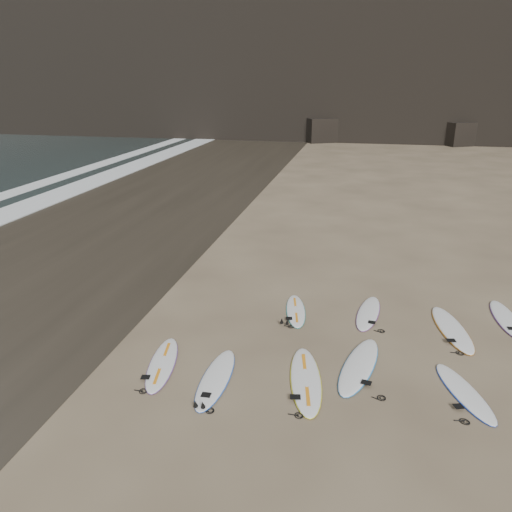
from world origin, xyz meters
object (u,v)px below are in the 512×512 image
at_px(surfboard_1, 306,379).
at_px(surfboard_6, 368,313).
at_px(surfboard_7, 452,329).
at_px(surfboard_8, 506,318).
at_px(surfboard_3, 464,392).
at_px(surfboard_5, 296,310).
at_px(surfboard_11, 162,363).
at_px(surfboard_0, 216,378).
at_px(surfboard_2, 359,365).

height_order(surfboard_1, surfboard_6, surfboard_1).
distance_m(surfboard_6, surfboard_7, 2.30).
bearing_deg(surfboard_7, surfboard_8, 21.01).
distance_m(surfboard_3, surfboard_6, 4.10).
relative_size(surfboard_3, surfboard_5, 1.05).
xyz_separation_m(surfboard_3, surfboard_7, (0.18, 3.01, 0.01)).
bearing_deg(surfboard_1, surfboard_11, 170.58).
bearing_deg(surfboard_0, surfboard_2, 20.24).
distance_m(surfboard_5, surfboard_11, 4.49).
xyz_separation_m(surfboard_2, surfboard_5, (-1.88, 2.66, -0.01)).
height_order(surfboard_1, surfboard_2, same).
distance_m(surfboard_7, surfboard_8, 1.88).
distance_m(surfboard_1, surfboard_6, 4.04).
relative_size(surfboard_1, surfboard_6, 1.16).
bearing_deg(surfboard_7, surfboard_2, -145.85).
height_order(surfboard_6, surfboard_8, surfboard_8).
bearing_deg(surfboard_6, surfboard_7, -5.48).
relative_size(surfboard_5, surfboard_6, 0.92).
relative_size(surfboard_1, surfboard_5, 1.26).
distance_m(surfboard_6, surfboard_11, 6.17).
distance_m(surfboard_3, surfboard_11, 6.90).
relative_size(surfboard_3, surfboard_6, 0.96).
xyz_separation_m(surfboard_1, surfboard_5, (-0.70, 3.51, -0.01)).
height_order(surfboard_0, surfboard_5, surfboard_0).
bearing_deg(surfboard_5, surfboard_6, -2.70).
height_order(surfboard_5, surfboard_8, surfboard_8).
distance_m(surfboard_2, surfboard_3, 2.35).
bearing_deg(surfboard_2, surfboard_7, 57.03).
height_order(surfboard_7, surfboard_11, surfboard_7).
bearing_deg(surfboard_1, surfboard_2, 25.78).
bearing_deg(surfboard_0, surfboard_8, 31.74).
distance_m(surfboard_2, surfboard_8, 5.28).
height_order(surfboard_6, surfboard_11, surfboard_11).
relative_size(surfboard_1, surfboard_8, 1.13).
height_order(surfboard_2, surfboard_6, surfboard_2).
distance_m(surfboard_2, surfboard_7, 3.43).
bearing_deg(surfboard_2, surfboard_5, 137.80).
bearing_deg(surfboard_3, surfboard_1, 164.24).
relative_size(surfboard_0, surfboard_11, 1.03).
bearing_deg(surfboard_6, surfboard_3, -51.83).
bearing_deg(surfboard_11, surfboard_6, 27.56).
relative_size(surfboard_0, surfboard_8, 1.03).
xyz_separation_m(surfboard_1, surfboard_7, (3.63, 3.25, -0.00)).
bearing_deg(surfboard_0, surfboard_5, 70.64).
distance_m(surfboard_5, surfboard_8, 5.98).
relative_size(surfboard_2, surfboard_6, 1.15).
height_order(surfboard_0, surfboard_7, surfboard_7).
distance_m(surfboard_1, surfboard_7, 4.87).
relative_size(surfboard_0, surfboard_1, 0.91).
bearing_deg(surfboard_0, surfboard_7, 32.04).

